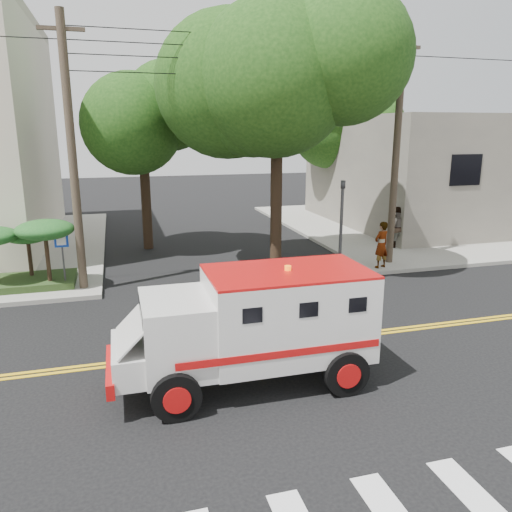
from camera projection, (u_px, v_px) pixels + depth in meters
name	position (u px, v px, depth m)	size (l,w,h in m)	color
ground	(297.00, 342.00, 13.09)	(100.00, 100.00, 0.00)	black
sidewalk_ne	(433.00, 224.00, 29.22)	(17.00, 17.00, 0.15)	gray
building_right	(455.00, 169.00, 29.33)	(14.00, 12.00, 6.00)	#6D665D
utility_pole_left	(73.00, 159.00, 16.10)	(0.28, 0.28, 9.00)	#382D23
utility_pole_right	(396.00, 154.00, 19.42)	(0.28, 0.28, 9.00)	#382D23
tree_main	(292.00, 78.00, 17.62)	(6.08, 5.70, 9.85)	black
tree_left	(150.00, 122.00, 21.96)	(4.48, 4.20, 7.70)	black
tree_right	(348.00, 118.00, 28.63)	(4.80, 4.50, 8.20)	black
traffic_signal	(341.00, 217.00, 18.76)	(0.15, 0.18, 3.60)	#3F3F42
accessibility_sign	(63.00, 253.00, 16.87)	(0.45, 0.10, 2.02)	#3F3F42
palm_planter	(24.00, 244.00, 16.90)	(3.52, 2.63, 2.36)	#1E3314
armored_truck	(255.00, 322.00, 10.66)	(5.56, 2.27, 2.52)	silver
pedestrian_a	(381.00, 245.00, 19.40)	(0.67, 0.44, 1.84)	gray
pedestrian_b	(397.00, 227.00, 22.82)	(0.91, 0.71, 1.88)	gray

